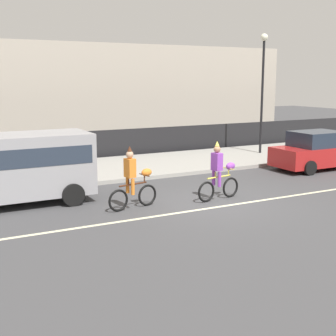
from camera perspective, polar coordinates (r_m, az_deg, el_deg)
ground_plane at (r=14.91m, az=5.69°, el=-4.20°), size 80.00×80.00×0.00m
road_centre_line at (r=14.51m, az=6.78°, el=-4.63°), size 36.00×0.14×0.01m
sidewalk_curb at (r=20.49m, az=-4.34°, el=0.18°), size 60.00×5.00×0.15m
fence_line at (r=23.05m, az=-7.24°, el=2.89°), size 40.00×0.08×1.40m
building_backdrop at (r=31.11m, az=-12.55°, el=8.91°), size 28.00×8.00×5.89m
parade_cyclist_orange at (r=14.00m, az=-4.25°, el=-1.62°), size 1.70×0.54×1.92m
parade_cyclist_purple at (r=15.09m, az=6.27°, el=-0.75°), size 1.71×0.52×1.92m
parked_van_grey at (r=15.09m, az=-18.63°, el=0.44°), size 5.00×2.22×2.18m
parked_car_red at (r=21.17m, az=17.76°, el=1.97°), size 4.10×1.92×1.64m
street_lamp_post at (r=23.94m, az=11.49°, el=10.94°), size 0.36×0.36×5.86m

